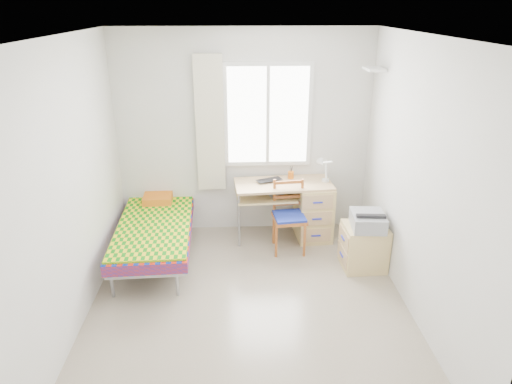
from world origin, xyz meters
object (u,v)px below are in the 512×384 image
(desk, at_px, (308,208))
(printer, at_px, (368,220))
(chair, at_px, (290,212))
(bed, at_px, (156,226))
(cabinet, at_px, (364,247))

(desk, height_order, printer, desk)
(chair, height_order, printer, chair)
(bed, height_order, cabinet, bed)
(desk, xyz_separation_m, chair, (-0.27, -0.29, 0.08))
(bed, bearing_deg, chair, 0.49)
(cabinet, xyz_separation_m, printer, (0.01, -0.03, 0.35))
(bed, height_order, desk, bed)
(bed, xyz_separation_m, printer, (2.43, -0.43, 0.23))
(printer, bearing_deg, cabinet, 108.41)
(bed, height_order, printer, bed)
(desk, height_order, cabinet, desk)
(chair, bearing_deg, printer, -38.35)
(desk, bearing_deg, chair, -137.07)
(desk, distance_m, chair, 0.41)
(bed, xyz_separation_m, cabinet, (2.42, -0.40, -0.12))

